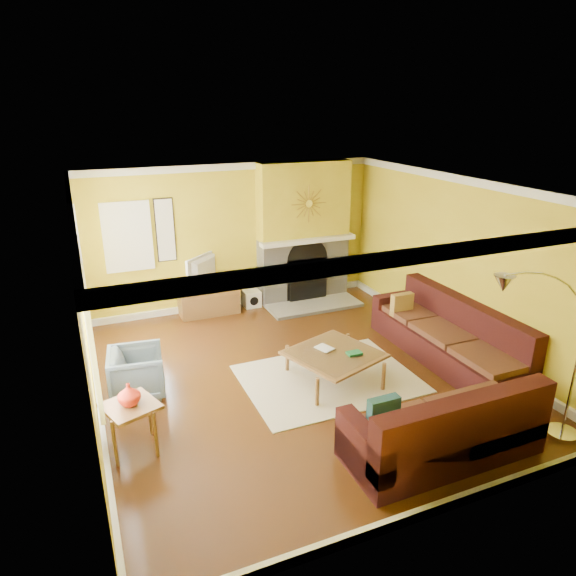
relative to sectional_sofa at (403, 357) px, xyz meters
name	(u,v)px	position (x,y,z in m)	size (l,w,h in m)	color
floor	(298,375)	(-1.20, 0.85, -0.46)	(5.50, 6.00, 0.02)	#583012
ceiling	(299,187)	(-1.20, 0.85, 2.26)	(5.50, 6.00, 0.02)	white
wall_back	(233,237)	(-1.20, 3.86, 0.90)	(5.50, 0.02, 2.70)	gold
wall_front	(441,397)	(-1.20, -2.16, 0.90)	(5.50, 0.02, 2.70)	gold
wall_left	(83,318)	(-3.96, 0.85, 0.90)	(0.02, 6.00, 2.70)	gold
wall_right	(460,264)	(1.56, 0.85, 0.90)	(0.02, 6.00, 2.70)	gold
baseboard	(298,371)	(-1.20, 0.85, -0.39)	(5.50, 6.00, 0.12)	white
crown_molding	(299,192)	(-1.20, 0.85, 2.19)	(5.50, 6.00, 0.12)	white
window_left_near	(81,273)	(-3.92, 2.15, 1.05)	(0.06, 1.22, 1.72)	white
window_left_far	(87,325)	(-3.92, 0.25, 1.05)	(0.06, 1.22, 1.72)	white
window_back	(128,237)	(-3.10, 3.81, 1.10)	(0.82, 0.06, 1.22)	white
wall_art	(165,230)	(-2.45, 3.82, 1.15)	(0.34, 0.04, 1.14)	white
fireplace	(303,233)	(0.15, 3.65, 0.90)	(1.80, 0.40, 2.70)	#9A9691
mantel	(309,240)	(0.15, 3.41, 0.80)	(1.92, 0.22, 0.08)	white
hearth	(314,306)	(0.15, 3.10, -0.42)	(1.80, 0.70, 0.06)	#9A9691
sunburst	(309,204)	(0.15, 3.42, 1.50)	(0.70, 0.04, 0.70)	olive
rug	(329,379)	(-0.85, 0.55, -0.44)	(2.40, 1.80, 0.02)	beige
sectional_sofa	(403,357)	(0.00, 0.00, 0.00)	(3.10, 3.70, 0.90)	#391312
coffee_table	(334,366)	(-0.80, 0.50, -0.23)	(1.11, 1.11, 0.44)	white
media_console	(208,298)	(-1.80, 3.60, -0.15)	(1.08, 0.49, 0.59)	brown
tv	(207,269)	(-1.80, 3.60, 0.41)	(0.93, 0.12, 0.53)	black
subwoofer	(251,298)	(-0.95, 3.63, -0.29)	(0.31, 0.31, 0.31)	white
armchair	(137,373)	(-3.40, 1.20, -0.12)	(0.70, 0.72, 0.65)	slate
side_table	(133,427)	(-3.60, 0.00, -0.15)	(0.54, 0.54, 0.59)	brown
vase	(129,394)	(-3.60, 0.00, 0.27)	(0.25, 0.25, 0.26)	red
book	(320,350)	(-0.97, 0.61, 0.00)	(0.19, 0.25, 0.02)	white
arc_lamp	(540,364)	(0.51, -1.70, 0.64)	(1.38, 0.36, 2.17)	silver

